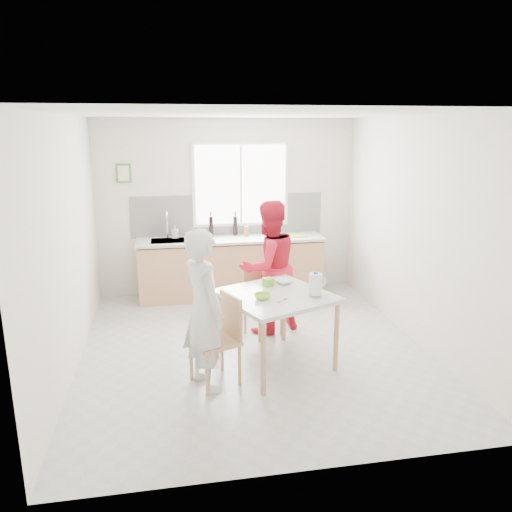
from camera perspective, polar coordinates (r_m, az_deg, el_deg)
The scene contains 21 objects.
ground at distance 6.08m, azimuth -0.34°, elevation -10.42°, with size 4.50×4.50×0.00m, color #B7B7B2.
room_shell at distance 5.59m, azimuth -0.36°, elevation 5.05°, with size 4.50×4.50×4.50m.
window at distance 7.79m, azimuth -1.76°, elevation 8.17°, with size 1.50×0.06×1.30m.
backsplash at distance 7.84m, azimuth -3.19°, elevation 4.69°, with size 3.00×0.02×0.65m, color white.
picture_frame at distance 7.71m, azimuth -14.91°, elevation 9.12°, with size 0.22×0.03×0.28m.
kitchen_counter at distance 7.74m, azimuth -2.87°, elevation -1.57°, with size 2.84×0.64×1.37m.
dining_table at distance 5.41m, azimuth 2.22°, elevation -5.23°, with size 1.40×1.40×0.82m.
chair_left at distance 5.15m, azimuth -4.07°, elevation -9.02°, with size 0.56×0.56×0.93m.
chair_far at distance 6.32m, azimuth 0.51°, elevation -4.91°, with size 0.51×0.51×0.84m.
person_white at distance 4.96m, azimuth -6.00°, elevation -6.16°, with size 0.60×0.39×1.64m, color silver.
person_red at distance 6.30m, azimuth 1.45°, elevation -1.29°, with size 0.82×0.64×1.69m, color red.
bowl_green at distance 5.22m, azimuth 0.75°, elevation -4.63°, with size 0.17×0.17×0.05m, color #95D932.
bowl_white at distance 5.73m, azimuth 3.23°, elevation -2.93°, with size 0.20×0.20×0.05m, color white.
milk_jug at distance 5.31m, azimuth 6.86°, elevation -3.17°, with size 0.20×0.14×0.25m.
green_box at distance 5.63m, azimuth 1.41°, elevation -2.99°, with size 0.10×0.10×0.09m, color #6CB429.
spoon at distance 5.16m, azimuth 2.92°, elevation -5.09°, with size 0.01×0.01×0.16m, color #A5A5AA.
cutting_board at distance 7.76m, azimuth 4.42°, elevation 2.32°, with size 0.35×0.25×0.01m, color #87BF2C.
wine_bottle_a at distance 7.69m, azimuth -5.15°, elevation 3.35°, with size 0.07×0.07×0.32m, color black.
wine_bottle_b at distance 7.78m, azimuth -2.38°, elevation 3.46°, with size 0.07×0.07×0.30m, color black.
jar_amber at distance 7.71m, azimuth -1.10°, elevation 2.84°, with size 0.06×0.06×0.16m, color #90621F.
soap_bottle at distance 7.69m, azimuth -9.26°, elevation 2.76°, with size 0.09×0.09×0.20m, color #999999.
Camera 1 is at (-0.95, -5.43, 2.57)m, focal length 35.00 mm.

